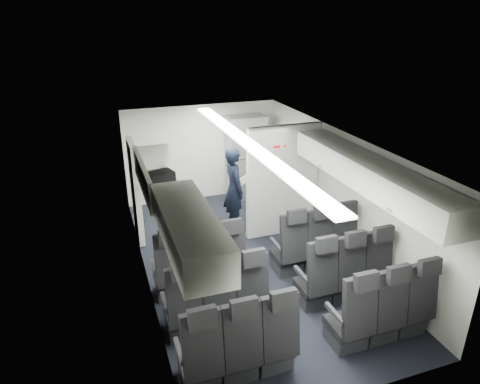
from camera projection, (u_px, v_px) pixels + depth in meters
cabin_shell at (248, 202)px, 6.94m from camera, size 3.41×6.01×2.16m
seat_row_front at (259, 257)px, 6.75m from camera, size 3.33×0.56×1.24m
seat_row_mid at (283, 289)px, 5.97m from camera, size 3.33×0.56×1.24m
seat_row_rear at (314, 331)px, 5.18m from camera, size 3.33×0.56×1.24m
overhead_bin_left_rear at (189, 230)px, 4.49m from camera, size 0.53×1.80×0.40m
overhead_bin_left_front_open at (159, 183)px, 6.05m from camera, size 0.64×1.70×0.72m
overhead_bin_right_rear at (409, 196)px, 5.34m from camera, size 0.53×1.80×0.40m
overhead_bin_right_front at (336, 155)px, 6.86m from camera, size 0.53×1.70×0.40m
bulkhead_partition at (283, 181)px, 7.95m from camera, size 1.40×0.15×2.13m
galley_unit at (246, 157)px, 9.66m from camera, size 0.85×0.52×1.90m
boarding_door at (135, 190)px, 7.86m from camera, size 0.12×1.27×1.86m
flight_attendant at (234, 189)px, 8.25m from camera, size 0.41×0.61×1.66m
carry_on_bag at (160, 179)px, 5.94m from camera, size 0.42×0.34×0.22m
papers at (244, 180)px, 8.19m from camera, size 0.20×0.10×0.15m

